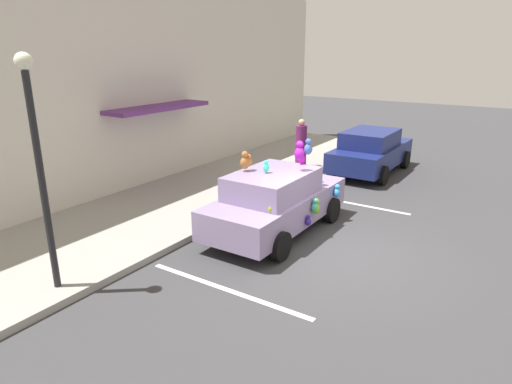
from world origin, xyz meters
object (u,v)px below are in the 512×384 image
(plush_covered_car, at_px, (276,201))
(pedestrian_near_shopfront, at_px, (301,145))
(parked_sedan_behind, at_px, (371,151))
(street_lamp_post, at_px, (37,153))
(teddy_bear_on_sidewalk, at_px, (238,190))

(plush_covered_car, distance_m, pedestrian_near_shopfront, 5.86)
(parked_sedan_behind, height_order, street_lamp_post, street_lamp_post)
(parked_sedan_behind, xyz_separation_m, street_lamp_post, (-11.19, 1.88, 1.84))
(plush_covered_car, bearing_deg, street_lamp_post, 158.29)
(pedestrian_near_shopfront, bearing_deg, teddy_bear_on_sidewalk, -174.63)
(teddy_bear_on_sidewalk, distance_m, pedestrian_near_shopfront, 4.57)
(plush_covered_car, relative_size, parked_sedan_behind, 1.01)
(street_lamp_post, xyz_separation_m, pedestrian_near_shopfront, (10.08, 0.33, -1.69))
(plush_covered_car, bearing_deg, pedestrian_near_shopfront, 21.86)
(street_lamp_post, bearing_deg, pedestrian_near_shopfront, 1.88)
(plush_covered_car, xyz_separation_m, parked_sedan_behind, (6.54, -0.03, -0.02))
(parked_sedan_behind, relative_size, street_lamp_post, 1.03)
(parked_sedan_behind, distance_m, street_lamp_post, 11.49)
(parked_sedan_behind, xyz_separation_m, pedestrian_near_shopfront, (-1.11, 2.21, 0.15))
(parked_sedan_behind, bearing_deg, teddy_bear_on_sidewalk, 162.41)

